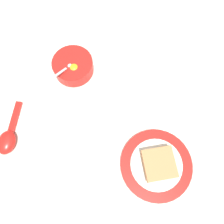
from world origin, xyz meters
name	(u,v)px	position (x,y,z in m)	size (l,w,h in m)	color
ground_plane	(85,146)	(0.00, 0.00, 0.00)	(3.00, 3.00, 0.00)	silver
egg_bowl	(73,66)	(0.20, 0.19, 0.03)	(0.15, 0.14, 0.08)	red
toast_plate	(156,165)	(0.07, -0.21, 0.01)	(0.22, 0.22, 0.02)	red
toast_sandwich	(159,164)	(0.07, -0.21, 0.03)	(0.13, 0.13, 0.04)	#9E7042
soup_spoon	(8,138)	(-0.11, 0.21, 0.02)	(0.17, 0.11, 0.03)	red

